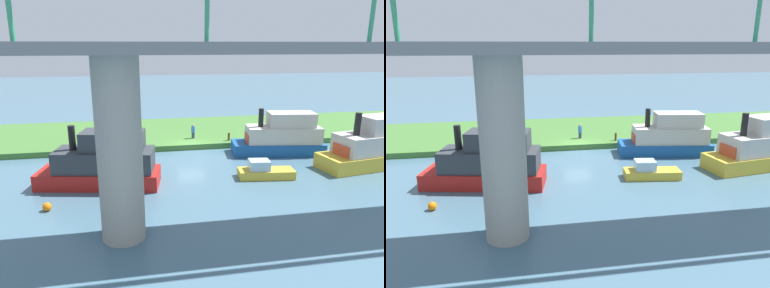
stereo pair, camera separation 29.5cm
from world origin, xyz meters
The scene contains 11 objects.
ground_plane centered at (0.00, 0.00, 0.00)m, with size 160.00×160.00×0.00m, color #476B7F.
grassy_bank centered at (0.00, -6.00, 0.25)m, with size 80.00×12.00×0.50m, color #427533.
bridge_pylon centered at (5.92, 14.04, 4.38)m, with size 2.11×2.11×8.75m, color #9E998E.
bridge_span centered at (5.92, 14.02, 9.25)m, with size 63.37×4.30×3.25m.
person_on_bank centered at (-0.58, -2.29, 1.20)m, with size 0.50×0.50×1.39m.
mooring_post centered at (-3.68, -0.86, 0.86)m, with size 0.20×0.20×0.73m, color brown.
motorboat_white centered at (-13.21, 6.65, 1.59)m, with size 8.73×4.00×4.30m.
riverboat_paddlewheel centered at (-3.87, 7.60, 0.47)m, with size 4.06×1.86×1.31m.
motorboat_red centered at (-7.40, 2.32, 1.46)m, with size 8.02×3.67×3.95m.
skiff_small centered at (7.26, 6.98, 1.52)m, with size 8.37×4.17×4.09m.
marker_buoy centered at (10.23, 10.38, 0.25)m, with size 0.50×0.50×0.50m, color orange.
Camera 1 is at (5.46, 30.11, 9.17)m, focal length 33.40 mm.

